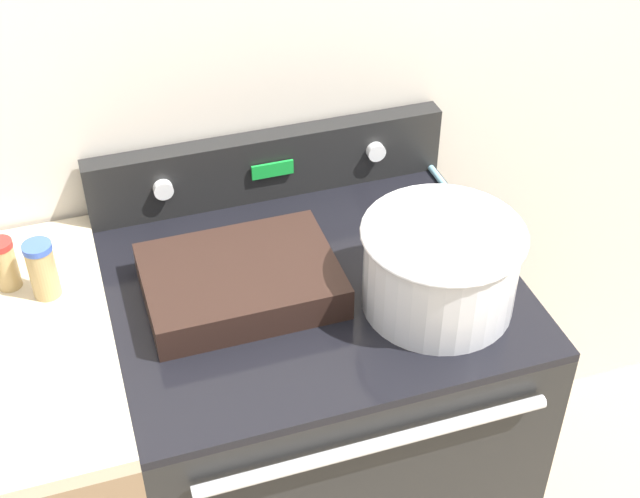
{
  "coord_description": "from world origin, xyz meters",
  "views": [
    {
      "loc": [
        -0.39,
        -0.9,
        2.05
      ],
      "look_at": [
        0.02,
        0.35,
        1.0
      ],
      "focal_mm": 50.0,
      "sensor_mm": 36.0,
      "label": 1
    }
  ],
  "objects_px": {
    "spice_jar_blue_cap": "(42,269)",
    "spice_jar_red_cap": "(5,264)",
    "casserole_dish": "(240,279)",
    "ladle": "(478,219)",
    "mixing_bowl": "(441,264)"
  },
  "relations": [
    {
      "from": "spice_jar_blue_cap",
      "to": "spice_jar_red_cap",
      "type": "bearing_deg",
      "value": 144.94
    },
    {
      "from": "casserole_dish",
      "to": "ladle",
      "type": "relative_size",
      "value": 1.15
    },
    {
      "from": "mixing_bowl",
      "to": "ladle",
      "type": "height_order",
      "value": "mixing_bowl"
    },
    {
      "from": "spice_jar_blue_cap",
      "to": "spice_jar_red_cap",
      "type": "height_order",
      "value": "spice_jar_blue_cap"
    },
    {
      "from": "mixing_bowl",
      "to": "spice_jar_red_cap",
      "type": "height_order",
      "value": "mixing_bowl"
    },
    {
      "from": "spice_jar_blue_cap",
      "to": "ladle",
      "type": "bearing_deg",
      "value": -3.72
    },
    {
      "from": "casserole_dish",
      "to": "spice_jar_red_cap",
      "type": "xyz_separation_m",
      "value": [
        -0.41,
        0.15,
        0.03
      ]
    },
    {
      "from": "ladle",
      "to": "casserole_dish",
      "type": "bearing_deg",
      "value": -174.96
    },
    {
      "from": "spice_jar_red_cap",
      "to": "spice_jar_blue_cap",
      "type": "bearing_deg",
      "value": -35.06
    },
    {
      "from": "spice_jar_red_cap",
      "to": "casserole_dish",
      "type": "bearing_deg",
      "value": -19.63
    },
    {
      "from": "casserole_dish",
      "to": "spice_jar_red_cap",
      "type": "relative_size",
      "value": 3.43
    },
    {
      "from": "mixing_bowl",
      "to": "casserole_dish",
      "type": "height_order",
      "value": "mixing_bowl"
    },
    {
      "from": "spice_jar_blue_cap",
      "to": "spice_jar_red_cap",
      "type": "distance_m",
      "value": 0.08
    },
    {
      "from": "spice_jar_red_cap",
      "to": "ladle",
      "type": "bearing_deg",
      "value": -6.3
    },
    {
      "from": "ladle",
      "to": "spice_jar_blue_cap",
      "type": "relative_size",
      "value": 2.68
    }
  ]
}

